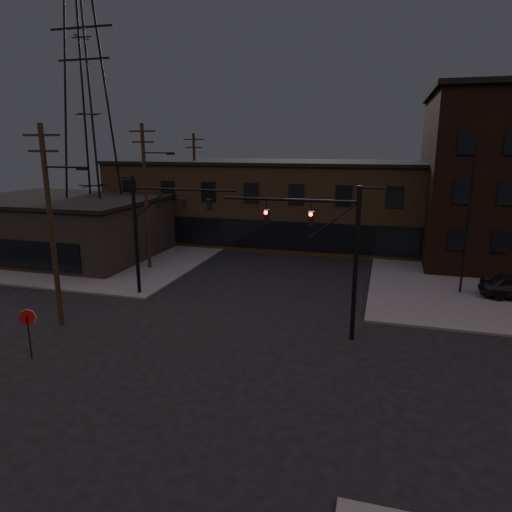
# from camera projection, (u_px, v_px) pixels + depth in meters

# --- Properties ---
(ground) EXTENTS (140.00, 140.00, 0.00)m
(ground) POSITION_uv_depth(u_px,v_px,m) (204.00, 361.00, 21.48)
(ground) COLOR black
(ground) RESTS_ON ground
(sidewalk_nw) EXTENTS (30.00, 30.00, 0.15)m
(sidewalk_nw) POSITION_uv_depth(u_px,v_px,m) (89.00, 241.00, 47.88)
(sidewalk_nw) COLOR #474744
(sidewalk_nw) RESTS_ON ground
(building_row) EXTENTS (40.00, 12.00, 8.00)m
(building_row) POSITION_uv_depth(u_px,v_px,m) (307.00, 204.00, 46.65)
(building_row) COLOR #493927
(building_row) RESTS_ON ground
(building_left) EXTENTS (16.00, 12.00, 5.00)m
(building_left) POSITION_uv_depth(u_px,v_px,m) (65.00, 229.00, 41.16)
(building_left) COLOR black
(building_left) RESTS_ON ground
(traffic_signal_near) EXTENTS (7.12, 0.24, 8.00)m
(traffic_signal_near) POSITION_uv_depth(u_px,v_px,m) (334.00, 246.00, 23.06)
(traffic_signal_near) COLOR black
(traffic_signal_near) RESTS_ON ground
(traffic_signal_far) EXTENTS (7.12, 0.24, 8.00)m
(traffic_signal_far) POSITION_uv_depth(u_px,v_px,m) (153.00, 222.00, 29.54)
(traffic_signal_far) COLOR black
(traffic_signal_far) RESTS_ON ground
(stop_sign) EXTENTS (0.72, 0.33, 2.48)m
(stop_sign) POSITION_uv_depth(u_px,v_px,m) (28.00, 322.00, 21.32)
(stop_sign) COLOR black
(stop_sign) RESTS_ON ground
(utility_pole_near) EXTENTS (3.70, 0.28, 11.00)m
(utility_pole_near) POSITION_uv_depth(u_px,v_px,m) (52.00, 222.00, 24.46)
(utility_pole_near) COLOR black
(utility_pole_near) RESTS_ON ground
(utility_pole_mid) EXTENTS (3.70, 0.28, 11.50)m
(utility_pole_mid) POSITION_uv_depth(u_px,v_px,m) (146.00, 194.00, 35.87)
(utility_pole_mid) COLOR black
(utility_pole_mid) RESTS_ON ground
(utility_pole_far) EXTENTS (2.20, 0.28, 11.00)m
(utility_pole_far) POSITION_uv_depth(u_px,v_px,m) (195.00, 185.00, 47.43)
(utility_pole_far) COLOR black
(utility_pole_far) RESTS_ON ground
(transmission_tower) EXTENTS (7.00, 7.00, 25.00)m
(transmission_tower) POSITION_uv_depth(u_px,v_px,m) (88.00, 114.00, 40.10)
(transmission_tower) COLOR black
(transmission_tower) RESTS_ON ground
(lot_light_a) EXTENTS (1.50, 0.28, 9.14)m
(lot_light_a) POSITION_uv_depth(u_px,v_px,m) (469.00, 214.00, 29.75)
(lot_light_a) COLOR black
(lot_light_a) RESTS_ON ground
(car_crossing) EXTENTS (1.73, 4.28, 1.38)m
(car_crossing) POSITION_uv_depth(u_px,v_px,m) (288.00, 242.00, 44.45)
(car_crossing) COLOR black
(car_crossing) RESTS_ON ground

